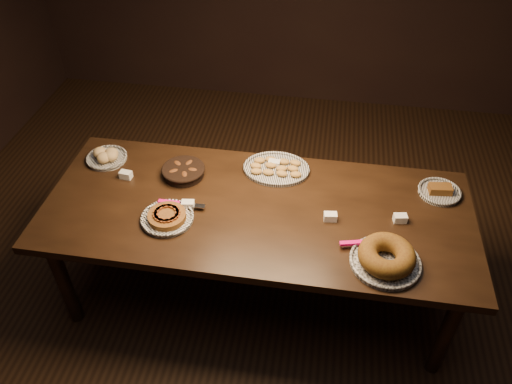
# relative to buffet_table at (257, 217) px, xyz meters

# --- Properties ---
(ground) EXTENTS (5.00, 5.00, 0.00)m
(ground) POSITION_rel_buffet_table_xyz_m (0.00, 0.00, -0.68)
(ground) COLOR black
(ground) RESTS_ON ground
(buffet_table) EXTENTS (2.40, 1.00, 0.75)m
(buffet_table) POSITION_rel_buffet_table_xyz_m (0.00, 0.00, 0.00)
(buffet_table) COLOR black
(buffet_table) RESTS_ON ground
(apple_tart_plate) EXTENTS (0.33, 0.29, 0.06)m
(apple_tart_plate) POSITION_rel_buffet_table_xyz_m (-0.47, -0.17, 0.09)
(apple_tart_plate) COLOR white
(apple_tart_plate) RESTS_ON buffet_table
(madeleine_platter) EXTENTS (0.40, 0.33, 0.05)m
(madeleine_platter) POSITION_rel_buffet_table_xyz_m (0.06, 0.35, 0.09)
(madeleine_platter) COLOR black
(madeleine_platter) RESTS_ON buffet_table
(bundt_cake_plate) EXTENTS (0.41, 0.37, 0.11)m
(bundt_cake_plate) POSITION_rel_buffet_table_xyz_m (0.69, -0.30, 0.12)
(bundt_cake_plate) COLOR black
(bundt_cake_plate) RESTS_ON buffet_table
(croissant_basket) EXTENTS (0.28, 0.28, 0.06)m
(croissant_basket) POSITION_rel_buffet_table_xyz_m (-0.48, 0.21, 0.11)
(croissant_basket) COLOR black
(croissant_basket) RESTS_ON buffet_table
(bread_roll_plate) EXTENTS (0.25, 0.25, 0.08)m
(bread_roll_plate) POSITION_rel_buffet_table_xyz_m (-0.99, 0.28, 0.10)
(bread_roll_plate) COLOR white
(bread_roll_plate) RESTS_ON buffet_table
(loaf_plate) EXTENTS (0.24, 0.24, 0.06)m
(loaf_plate) POSITION_rel_buffet_table_xyz_m (1.02, 0.28, 0.09)
(loaf_plate) COLOR black
(loaf_plate) RESTS_ON buffet_table
(tent_cards) EXTENTS (1.67, 0.49, 0.04)m
(tent_cards) POSITION_rel_buffet_table_xyz_m (0.01, 0.09, 0.10)
(tent_cards) COLOR white
(tent_cards) RESTS_ON buffet_table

